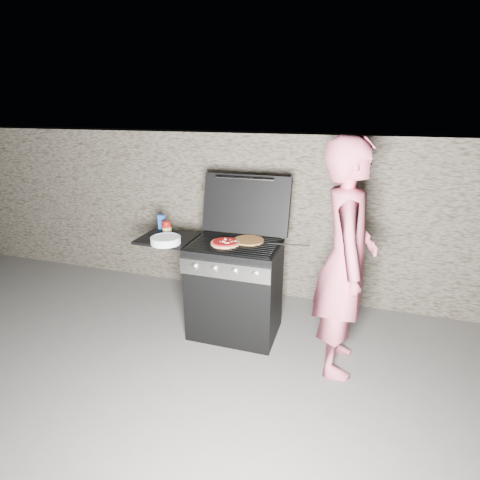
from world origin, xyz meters
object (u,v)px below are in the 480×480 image
(gas_grill, at_px, (210,286))
(sauce_jar, at_px, (167,228))
(pizza_topped, at_px, (225,242))
(person, at_px, (346,261))

(gas_grill, bearing_deg, sauce_jar, 170.06)
(gas_grill, relative_size, sauce_jar, 10.43)
(pizza_topped, xyz_separation_m, sauce_jar, (-0.63, 0.12, 0.04))
(sauce_jar, distance_m, person, 1.69)
(gas_grill, xyz_separation_m, pizza_topped, (0.17, -0.03, 0.47))
(pizza_topped, xyz_separation_m, person, (1.04, -0.16, 0.02))
(sauce_jar, relative_size, person, 0.07)
(pizza_topped, distance_m, person, 1.05)
(gas_grill, bearing_deg, pizza_topped, -11.38)
(gas_grill, distance_m, pizza_topped, 0.50)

